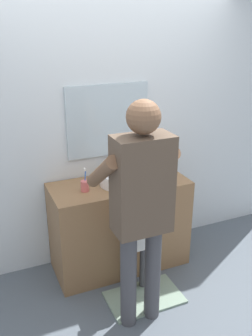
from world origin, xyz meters
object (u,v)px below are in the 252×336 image
(toothbrush_cup, at_px, (85,186))
(child_toddler, at_px, (138,234))
(soap_bottle, at_px, (159,171))
(adult_parent, at_px, (141,198))

(toothbrush_cup, xyz_separation_m, child_toddler, (0.34, -0.36, -0.36))
(child_toddler, bearing_deg, soap_bottle, 43.94)
(toothbrush_cup, distance_m, child_toddler, 0.61)
(soap_bottle, height_order, adult_parent, adult_parent)
(toothbrush_cup, distance_m, adult_parent, 0.73)
(soap_bottle, xyz_separation_m, adult_parent, (-0.52, -0.70, 0.13))
(toothbrush_cup, relative_size, soap_bottle, 1.25)
(soap_bottle, bearing_deg, child_toddler, -136.06)
(toothbrush_cup, xyz_separation_m, soap_bottle, (0.73, 0.01, 0.02))
(toothbrush_cup, relative_size, child_toddler, 0.22)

